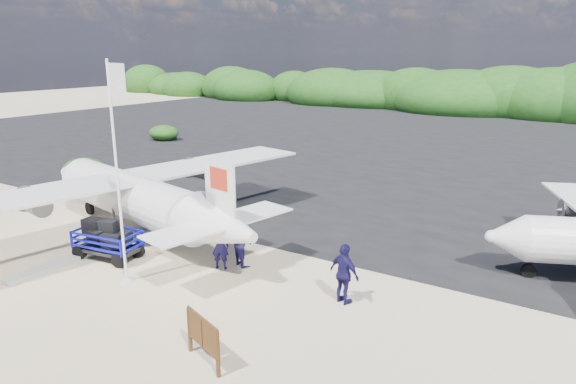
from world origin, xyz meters
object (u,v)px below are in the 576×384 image
signboard (204,363)px  crew_c (344,274)px  flagpole (127,281)px  crew_b (242,242)px  crew_a (220,246)px  aircraft_small (295,127)px  baggage_cart (109,258)px

signboard → crew_c: size_ratio=0.82×
flagpole → signboard: bearing=-22.4°
flagpole → crew_c: size_ratio=3.79×
signboard → crew_b: size_ratio=0.91×
crew_a → crew_c: (4.51, -0.01, 0.10)m
signboard → aircraft_small: aircraft_small is taller
baggage_cart → aircraft_small: 32.70m
signboard → crew_b: (-2.70, 5.01, 0.81)m
crew_a → crew_c: bearing=158.1°
flagpole → signboard: (4.99, -2.06, 0.00)m
baggage_cart → crew_b: (4.26, 2.01, 0.81)m
flagpole → signboard: size_ratio=4.59×
baggage_cart → crew_a: bearing=11.4°
aircraft_small → baggage_cart: bearing=87.5°
signboard → aircraft_small: 38.29m
signboard → crew_b: crew_b is taller
crew_a → crew_b: size_ratio=0.97×
crew_b → signboard: bearing=140.3°
signboard → crew_a: size_ratio=0.93×
crew_b → baggage_cart: bearing=47.3°
baggage_cart → crew_a: crew_a is taller
crew_b → flagpole: bearing=74.2°
crew_c → aircraft_small: 35.27m
crew_c → aircraft_small: crew_c is taller
crew_b → crew_c: bearing=-166.7°
crew_a → flagpole: bearing=29.4°
baggage_cart → crew_c: (8.36, 1.38, 0.89)m
baggage_cart → flagpole: (1.97, -0.94, 0.00)m
crew_a → crew_b: (0.41, 0.62, 0.02)m
flagpole → aircraft_small: (-13.15, 31.66, 0.00)m
baggage_cart → crew_a: size_ratio=1.53×
baggage_cart → crew_c: 8.52m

